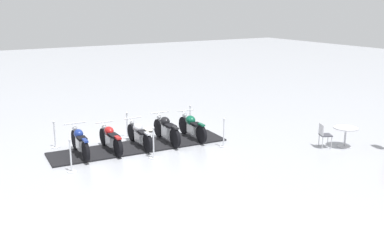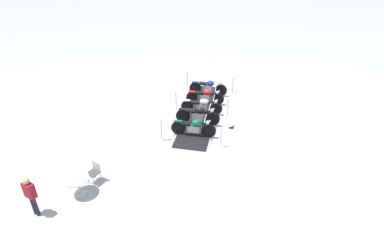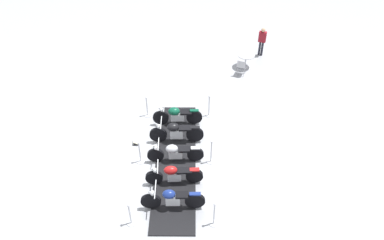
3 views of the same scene
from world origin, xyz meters
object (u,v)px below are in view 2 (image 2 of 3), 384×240
object	(u,v)px
motorcycle_navy	(209,87)
stanchion_left_rear	(187,83)
stanchion_right_rear	(233,88)
stanchion_left_mid	(176,105)
stanchion_right_front	(221,141)
stanchion_right_mid	(228,111)
stanchion_left_front	(162,133)
motorcycle_maroon	(205,96)
cafe_chair_near_table	(95,171)
cafe_table	(77,182)
bystander_person	(30,194)
motorcycle_chrome	(202,105)
info_placard	(231,126)
motorcycle_forest	(194,127)
motorcycle_black	(198,115)

from	to	relation	value
motorcycle_navy	stanchion_left_rear	size ratio (longest dim) A/B	1.99
stanchion_right_rear	stanchion_left_mid	world-z (taller)	stanchion_left_mid
stanchion_right_front	stanchion_right_mid	xyz separation A→B (m)	(0.18, 2.78, -0.01)
stanchion_left_front	motorcycle_maroon	bearing A→B (deg)	66.49
motorcycle_navy	cafe_chair_near_table	bearing A→B (deg)	-111.95
motorcycle_navy	stanchion_left_rear	distance (m)	1.54
cafe_table	bystander_person	distance (m)	1.60
motorcycle_navy	stanchion_right_rear	bearing A→B (deg)	23.39
stanchion_right_front	stanchion_left_mid	bearing A→B (deg)	130.89
motorcycle_chrome	stanchion_left_mid	xyz separation A→B (m)	(-1.41, 0.09, -0.13)
info_placard	bystander_person	bearing A→B (deg)	-40.94
motorcycle_forest	motorcycle_maroon	bearing A→B (deg)	88.93
stanchion_left_front	stanchion_right_mid	distance (m)	3.92
motorcycle_black	info_placard	distance (m)	1.72
motorcycle_chrome	stanchion_left_rear	size ratio (longest dim) A/B	1.97
info_placard	motorcycle_forest	bearing A→B (deg)	-54.52
motorcycle_maroon	stanchion_right_rear	bearing A→B (deg)	48.30
info_placard	stanchion_left_rear	bearing A→B (deg)	-141.25
stanchion_right_front	cafe_chair_near_table	bearing A→B (deg)	-147.97
motorcycle_black	motorcycle_chrome	bearing A→B (deg)	88.86
motorcycle_maroon	motorcycle_navy	distance (m)	1.09
motorcycle_black	stanchion_right_rear	bearing A→B (deg)	70.05
motorcycle_forest	motorcycle_black	world-z (taller)	motorcycle_black
stanchion_right_rear	stanchion_left_rear	bearing A→B (deg)	176.30
motorcycle_maroon	stanchion_left_front	distance (m)	4.13
motorcycle_black	bystander_person	size ratio (longest dim) A/B	1.35
motorcycle_navy	stanchion_right_rear	xyz separation A→B (m)	(1.38, 0.52, -0.19)
stanchion_left_rear	info_placard	size ratio (longest dim) A/B	2.92
stanchion_left_front	stanchion_left_mid	world-z (taller)	stanchion_left_mid
stanchion_right_front	bystander_person	distance (m)	7.79
stanchion_left_front	stanchion_right_front	xyz separation A→B (m)	(2.74, -0.18, -0.09)
motorcycle_black	cafe_table	xyz separation A→B (m)	(-3.81, -5.46, 0.01)
stanchion_left_mid	info_placard	size ratio (longest dim) A/B	2.99
motorcycle_forest	bystander_person	bearing A→B (deg)	-128.57
stanchion_left_rear	motorcycle_black	bearing A→B (deg)	-73.81
motorcycle_maroon	stanchion_left_front	xyz separation A→B (m)	(-1.65, -3.78, -0.09)
stanchion_right_rear	cafe_table	xyz separation A→B (m)	(-5.40, -9.24, 0.23)
bystander_person	stanchion_right_front	bearing A→B (deg)	-29.97
stanchion_right_rear	stanchion_right_mid	distance (m)	2.79
motorcycle_forest	motorcycle_maroon	size ratio (longest dim) A/B	1.02
stanchion_left_mid	motorcycle_forest	bearing A→B (deg)	-60.74
stanchion_right_front	info_placard	world-z (taller)	stanchion_right_front
motorcycle_maroon	motorcycle_navy	xyz separation A→B (m)	(0.08, 1.09, 0.03)
motorcycle_navy	stanchion_left_front	xyz separation A→B (m)	(-1.72, -4.87, -0.12)
motorcycle_black	bystander_person	bearing A→B (deg)	-123.38
motorcycle_black	motorcycle_chrome	distance (m)	1.09
stanchion_right_mid	stanchion_left_mid	bearing A→B (deg)	176.30
cafe_table	stanchion_right_rear	bearing A→B (deg)	59.70
motorcycle_black	cafe_table	bearing A→B (deg)	-122.02
info_placard	bystander_person	world-z (taller)	bystander_person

